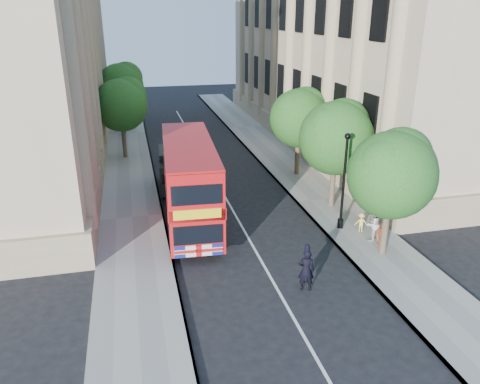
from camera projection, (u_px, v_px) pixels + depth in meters
ground at (287, 307)px, 18.43m from camera, size 120.00×120.00×0.00m
pavement_right at (323, 200)px, 28.73m from camera, size 3.50×80.00×0.12m
pavement_left at (132, 218)px, 26.24m from camera, size 3.50×80.00×0.12m
building_right at (353, 35)px, 39.95m from camera, size 12.00×38.00×18.00m
building_left at (5, 39)px, 33.97m from camera, size 12.00×38.00×18.00m
tree_right_near at (393, 170)px, 20.92m from camera, size 4.00×4.00×6.08m
tree_right_mid at (337, 134)px, 26.29m from camera, size 4.20×4.20×6.37m
tree_right_far at (300, 115)px, 31.78m from camera, size 4.00×4.00×6.15m
tree_left_far at (121, 102)px, 35.53m from camera, size 4.00×4.00×6.30m
tree_left_back at (121, 84)px, 42.69m from camera, size 4.20×4.20×6.65m
lamp_post at (343, 186)px, 24.06m from camera, size 0.32×0.32×5.16m
double_decker_bus at (190, 180)px, 24.97m from camera, size 3.14×9.74×4.43m
box_van at (174, 171)px, 30.30m from camera, size 2.07×4.50×2.51m
police_constable at (306, 270)px, 19.25m from camera, size 0.77×0.60×1.86m
woman_pedestrian at (373, 224)px, 23.25m from camera, size 1.04×0.93×1.77m
child_a at (382, 234)px, 22.79m from camera, size 0.73×0.31×1.23m
child_b at (361, 222)px, 24.33m from camera, size 0.74×0.56×1.02m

